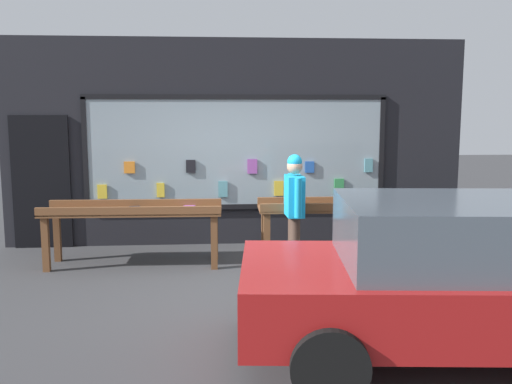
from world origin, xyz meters
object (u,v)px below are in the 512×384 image
display_table_right (344,212)px  sandwich_board_sign (481,225)px  display_table_left (133,215)px  person_browsing (294,204)px  small_dog (328,257)px  parked_car (471,276)px

display_table_right → sandwich_board_sign: size_ratio=2.71×
display_table_left → person_browsing: size_ratio=1.56×
display_table_left → small_dog: bearing=-15.4°
display_table_left → person_browsing: 2.27m
display_table_right → small_dog: (-0.38, -0.73, -0.47)m
display_table_left → small_dog: display_table_left is taller
person_browsing → sandwich_board_sign: size_ratio=1.74×
display_table_left → parked_car: size_ratio=0.60×
sandwich_board_sign → person_browsing: bearing=174.1°
small_dog → parked_car: bearing=-162.6°
display_table_left → sandwich_board_sign: sandwich_board_sign is taller
person_browsing → small_dog: (0.42, -0.24, -0.67)m
display_table_left → person_browsing: bearing=-12.3°
display_table_right → display_table_left: bearing=180.0°
small_dog → display_table_right: bearing=-26.1°
parked_car → sandwich_board_sign: bearing=68.0°
parked_car → small_dog: bearing=111.2°
person_browsing → display_table_right: bearing=-60.2°
sandwich_board_sign → parked_car: bearing=-135.4°
display_table_right → small_dog: 0.94m
sandwich_board_sign → parked_car: 3.88m
display_table_left → parked_car: (3.37, -3.29, 0.03)m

